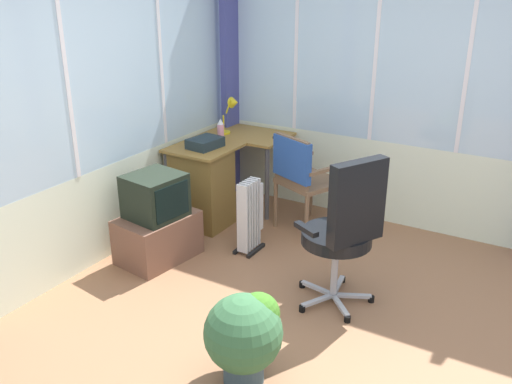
{
  "coord_description": "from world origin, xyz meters",
  "views": [
    {
      "loc": [
        -2.77,
        -1.24,
        2.27
      ],
      "look_at": [
        0.54,
        0.71,
        0.74
      ],
      "focal_mm": 39.06,
      "sensor_mm": 36.0,
      "label": 1
    }
  ],
  "objects_px": {
    "spray_bottle": "(221,130)",
    "paper_tray": "(205,143)",
    "desk": "(204,183)",
    "office_chair": "(346,225)",
    "wooden_armchair": "(300,172)",
    "tv_remote": "(281,138)",
    "space_heater": "(251,215)",
    "desk_lamp": "(232,109)",
    "tv_on_stand": "(157,223)",
    "potted_plant": "(245,333)"
  },
  "relations": [
    {
      "from": "spray_bottle",
      "to": "office_chair",
      "type": "height_order",
      "value": "office_chair"
    },
    {
      "from": "desk_lamp",
      "to": "paper_tray",
      "type": "distance_m",
      "value": 0.6
    },
    {
      "from": "tv_remote",
      "to": "space_heater",
      "type": "xyz_separation_m",
      "value": [
        -0.85,
        -0.18,
        -0.44
      ]
    },
    {
      "from": "space_heater",
      "to": "tv_remote",
      "type": "bearing_deg",
      "value": 11.58
    },
    {
      "from": "spray_bottle",
      "to": "paper_tray",
      "type": "xyz_separation_m",
      "value": [
        -0.26,
        -0.0,
        -0.06
      ]
    },
    {
      "from": "tv_on_stand",
      "to": "potted_plant",
      "type": "relative_size",
      "value": 1.32
    },
    {
      "from": "wooden_armchair",
      "to": "office_chair",
      "type": "height_order",
      "value": "office_chair"
    },
    {
      "from": "tv_remote",
      "to": "potted_plant",
      "type": "bearing_deg",
      "value": -157.05
    },
    {
      "from": "spray_bottle",
      "to": "wooden_armchair",
      "type": "bearing_deg",
      "value": -89.96
    },
    {
      "from": "tv_remote",
      "to": "potted_plant",
      "type": "relative_size",
      "value": 0.27
    },
    {
      "from": "desk_lamp",
      "to": "spray_bottle",
      "type": "xyz_separation_m",
      "value": [
        -0.31,
        -0.07,
        -0.13
      ]
    },
    {
      "from": "desk_lamp",
      "to": "wooden_armchair",
      "type": "height_order",
      "value": "desk_lamp"
    },
    {
      "from": "desk_lamp",
      "to": "office_chair",
      "type": "distance_m",
      "value": 2.16
    },
    {
      "from": "tv_remote",
      "to": "office_chair",
      "type": "relative_size",
      "value": 0.13
    },
    {
      "from": "tv_on_stand",
      "to": "space_heater",
      "type": "relative_size",
      "value": 1.17
    },
    {
      "from": "desk_lamp",
      "to": "desk",
      "type": "bearing_deg",
      "value": -175.3
    },
    {
      "from": "office_chair",
      "to": "paper_tray",
      "type": "bearing_deg",
      "value": 67.46
    },
    {
      "from": "wooden_armchair",
      "to": "office_chair",
      "type": "relative_size",
      "value": 0.82
    },
    {
      "from": "potted_plant",
      "to": "tv_on_stand",
      "type": "bearing_deg",
      "value": 57.23
    },
    {
      "from": "desk_lamp",
      "to": "spray_bottle",
      "type": "relative_size",
      "value": 1.66
    },
    {
      "from": "desk_lamp",
      "to": "space_heater",
      "type": "distance_m",
      "value": 1.27
    },
    {
      "from": "tv_remote",
      "to": "wooden_armchair",
      "type": "xyz_separation_m",
      "value": [
        -0.33,
        -0.38,
        -0.17
      ]
    },
    {
      "from": "tv_on_stand",
      "to": "potted_plant",
      "type": "xyz_separation_m",
      "value": [
        -0.91,
        -1.42,
        -0.0
      ]
    },
    {
      "from": "paper_tray",
      "to": "spray_bottle",
      "type": "bearing_deg",
      "value": 0.24
    },
    {
      "from": "wooden_armchair",
      "to": "space_heater",
      "type": "distance_m",
      "value": 0.62
    },
    {
      "from": "tv_remote",
      "to": "potted_plant",
      "type": "distance_m",
      "value": 2.55
    },
    {
      "from": "paper_tray",
      "to": "office_chair",
      "type": "relative_size",
      "value": 0.26
    },
    {
      "from": "desk",
      "to": "spray_bottle",
      "type": "xyz_separation_m",
      "value": [
        0.26,
        -0.02,
        0.45
      ]
    },
    {
      "from": "desk",
      "to": "wooden_armchair",
      "type": "distance_m",
      "value": 0.92
    },
    {
      "from": "spray_bottle",
      "to": "paper_tray",
      "type": "bearing_deg",
      "value": -179.76
    },
    {
      "from": "office_chair",
      "to": "tv_on_stand",
      "type": "distance_m",
      "value": 1.64
    },
    {
      "from": "spray_bottle",
      "to": "desk",
      "type": "bearing_deg",
      "value": 175.51
    },
    {
      "from": "tv_on_stand",
      "to": "tv_remote",
      "type": "bearing_deg",
      "value": -16.4
    },
    {
      "from": "wooden_armchair",
      "to": "office_chair",
      "type": "distance_m",
      "value": 1.25
    },
    {
      "from": "desk",
      "to": "paper_tray",
      "type": "distance_m",
      "value": 0.4
    },
    {
      "from": "desk_lamp",
      "to": "potted_plant",
      "type": "distance_m",
      "value": 2.82
    },
    {
      "from": "desk",
      "to": "tv_remote",
      "type": "distance_m",
      "value": 0.85
    },
    {
      "from": "desk",
      "to": "office_chair",
      "type": "bearing_deg",
      "value": -112.11
    },
    {
      "from": "desk_lamp",
      "to": "space_heater",
      "type": "bearing_deg",
      "value": -139.31
    },
    {
      "from": "desk_lamp",
      "to": "office_chair",
      "type": "xyz_separation_m",
      "value": [
        -1.25,
        -1.73,
        -0.34
      ]
    },
    {
      "from": "desk_lamp",
      "to": "space_heater",
      "type": "xyz_separation_m",
      "value": [
        -0.83,
        -0.71,
        -0.66
      ]
    },
    {
      "from": "wooden_armchair",
      "to": "tv_on_stand",
      "type": "relative_size",
      "value": 1.24
    },
    {
      "from": "spray_bottle",
      "to": "paper_tray",
      "type": "height_order",
      "value": "spray_bottle"
    },
    {
      "from": "tv_remote",
      "to": "paper_tray",
      "type": "relative_size",
      "value": 0.5
    },
    {
      "from": "wooden_armchair",
      "to": "paper_tray",
      "type": "bearing_deg",
      "value": 107.05
    },
    {
      "from": "spray_bottle",
      "to": "tv_on_stand",
      "type": "xyz_separation_m",
      "value": [
        -1.05,
        -0.06,
        -0.53
      ]
    },
    {
      "from": "paper_tray",
      "to": "office_chair",
      "type": "distance_m",
      "value": 1.8
    },
    {
      "from": "desk_lamp",
      "to": "tv_on_stand",
      "type": "height_order",
      "value": "desk_lamp"
    },
    {
      "from": "space_heater",
      "to": "wooden_armchair",
      "type": "bearing_deg",
      "value": -21.19
    },
    {
      "from": "office_chair",
      "to": "wooden_armchair",
      "type": "bearing_deg",
      "value": 40.74
    }
  ]
}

